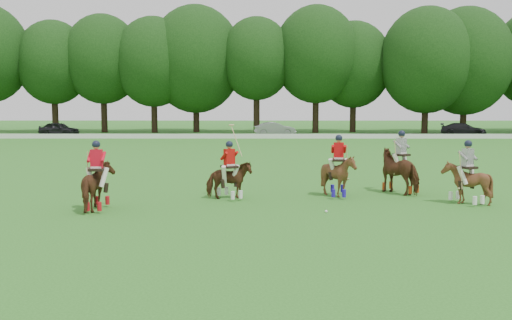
{
  "coord_description": "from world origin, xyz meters",
  "views": [
    {
      "loc": [
        0.12,
        -16.18,
        3.49
      ],
      "look_at": [
        0.05,
        4.2,
        1.4
      ],
      "focal_mm": 40.0,
      "sensor_mm": 36.0,
      "label": 1
    }
  ],
  "objects_px": {
    "polo_stripe_a": "(401,170)",
    "polo_stripe_b": "(467,182)",
    "car_left": "(59,129)",
    "car_mid": "(275,129)",
    "polo_red_c": "(338,175)",
    "polo_ball": "(326,211)",
    "polo_red_b": "(229,179)",
    "car_right": "(463,129)",
    "polo_red_a": "(97,185)"
  },
  "relations": [
    {
      "from": "polo_stripe_a",
      "to": "polo_stripe_b",
      "type": "relative_size",
      "value": 1.1
    },
    {
      "from": "car_left",
      "to": "car_mid",
      "type": "distance_m",
      "value": 22.27
    },
    {
      "from": "polo_red_c",
      "to": "polo_stripe_b",
      "type": "relative_size",
      "value": 1.04
    },
    {
      "from": "car_mid",
      "to": "polo_ball",
      "type": "xyz_separation_m",
      "value": [
        0.43,
        -40.97,
        -0.65
      ]
    },
    {
      "from": "polo_red_b",
      "to": "polo_stripe_a",
      "type": "height_order",
      "value": "polo_red_b"
    },
    {
      "from": "car_mid",
      "to": "car_right",
      "type": "xyz_separation_m",
      "value": [
        19.44,
        0.0,
        -0.04
      ]
    },
    {
      "from": "car_mid",
      "to": "polo_red_b",
      "type": "xyz_separation_m",
      "value": [
        -2.75,
        -38.43,
        0.03
      ]
    },
    {
      "from": "polo_ball",
      "to": "polo_stripe_b",
      "type": "bearing_deg",
      "value": 17.36
    },
    {
      "from": "polo_stripe_b",
      "to": "polo_ball",
      "type": "height_order",
      "value": "polo_stripe_b"
    },
    {
      "from": "car_left",
      "to": "polo_stripe_b",
      "type": "bearing_deg",
      "value": -131.33
    },
    {
      "from": "polo_red_c",
      "to": "polo_stripe_a",
      "type": "height_order",
      "value": "polo_stripe_a"
    },
    {
      "from": "polo_red_b",
      "to": "polo_ball",
      "type": "bearing_deg",
      "value": -38.68
    },
    {
      "from": "polo_red_c",
      "to": "polo_ball",
      "type": "bearing_deg",
      "value": -104.67
    },
    {
      "from": "polo_stripe_b",
      "to": "car_right",
      "type": "bearing_deg",
      "value": 70.4
    },
    {
      "from": "car_right",
      "to": "polo_stripe_a",
      "type": "bearing_deg",
      "value": 176.36
    },
    {
      "from": "car_right",
      "to": "polo_red_b",
      "type": "height_order",
      "value": "polo_red_b"
    },
    {
      "from": "car_left",
      "to": "polo_stripe_a",
      "type": "relative_size",
      "value": 1.71
    },
    {
      "from": "polo_stripe_a",
      "to": "car_left",
      "type": "bearing_deg",
      "value": 125.05
    },
    {
      "from": "polo_red_b",
      "to": "polo_stripe_a",
      "type": "relative_size",
      "value": 1.1
    },
    {
      "from": "polo_red_b",
      "to": "polo_red_c",
      "type": "distance_m",
      "value": 4.01
    },
    {
      "from": "car_mid",
      "to": "polo_red_a",
      "type": "bearing_deg",
      "value": 163.35
    },
    {
      "from": "polo_red_b",
      "to": "polo_red_c",
      "type": "height_order",
      "value": "polo_red_b"
    },
    {
      "from": "car_left",
      "to": "polo_stripe_b",
      "type": "height_order",
      "value": "polo_stripe_b"
    },
    {
      "from": "car_mid",
      "to": "polo_red_a",
      "type": "distance_m",
      "value": 41.13
    },
    {
      "from": "polo_red_b",
      "to": "polo_ball",
      "type": "height_order",
      "value": "polo_red_b"
    },
    {
      "from": "car_mid",
      "to": "polo_stripe_a",
      "type": "distance_m",
      "value": 37.25
    },
    {
      "from": "polo_red_c",
      "to": "polo_ball",
      "type": "relative_size",
      "value": 25.37
    },
    {
      "from": "car_mid",
      "to": "polo_red_c",
      "type": "relative_size",
      "value": 1.84
    },
    {
      "from": "polo_ball",
      "to": "car_right",
      "type": "bearing_deg",
      "value": 65.11
    },
    {
      "from": "car_left",
      "to": "polo_red_b",
      "type": "distance_m",
      "value": 43.1
    },
    {
      "from": "polo_stripe_a",
      "to": "polo_ball",
      "type": "relative_size",
      "value": 26.64
    },
    {
      "from": "car_right",
      "to": "polo_stripe_b",
      "type": "height_order",
      "value": "polo_stripe_b"
    },
    {
      "from": "polo_red_a",
      "to": "polo_stripe_b",
      "type": "distance_m",
      "value": 12.36
    },
    {
      "from": "polo_red_a",
      "to": "polo_red_c",
      "type": "bearing_deg",
      "value": 17.98
    },
    {
      "from": "car_left",
      "to": "polo_red_a",
      "type": "distance_m",
      "value": 43.36
    },
    {
      "from": "polo_red_a",
      "to": "polo_red_b",
      "type": "bearing_deg",
      "value": 27.05
    },
    {
      "from": "polo_red_a",
      "to": "polo_stripe_b",
      "type": "xyz_separation_m",
      "value": [
        12.3,
        1.13,
        -0.03
      ]
    },
    {
      "from": "polo_ball",
      "to": "polo_red_c",
      "type": "bearing_deg",
      "value": 75.33
    },
    {
      "from": "polo_stripe_a",
      "to": "polo_stripe_b",
      "type": "xyz_separation_m",
      "value": [
        1.67,
        -2.35,
        -0.1
      ]
    },
    {
      "from": "car_mid",
      "to": "polo_red_a",
      "type": "height_order",
      "value": "polo_red_a"
    },
    {
      "from": "car_left",
      "to": "polo_red_b",
      "type": "xyz_separation_m",
      "value": [
        19.52,
        -38.43,
        0.03
      ]
    },
    {
      "from": "car_left",
      "to": "polo_red_c",
      "type": "relative_size",
      "value": 1.8
    },
    {
      "from": "car_right",
      "to": "polo_stripe_b",
      "type": "distance_m",
      "value": 41.84
    },
    {
      "from": "car_left",
      "to": "car_right",
      "type": "xyz_separation_m",
      "value": [
        41.71,
        0.0,
        -0.05
      ]
    },
    {
      "from": "car_mid",
      "to": "polo_ball",
      "type": "bearing_deg",
      "value": 173.61
    },
    {
      "from": "polo_red_c",
      "to": "polo_stripe_a",
      "type": "relative_size",
      "value": 0.95
    },
    {
      "from": "car_left",
      "to": "polo_ball",
      "type": "relative_size",
      "value": 45.65
    },
    {
      "from": "polo_red_b",
      "to": "polo_stripe_b",
      "type": "distance_m",
      "value": 8.21
    },
    {
      "from": "polo_red_a",
      "to": "polo_stripe_b",
      "type": "relative_size",
      "value": 1.03
    },
    {
      "from": "polo_red_a",
      "to": "polo_stripe_a",
      "type": "bearing_deg",
      "value": 18.12
    }
  ]
}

